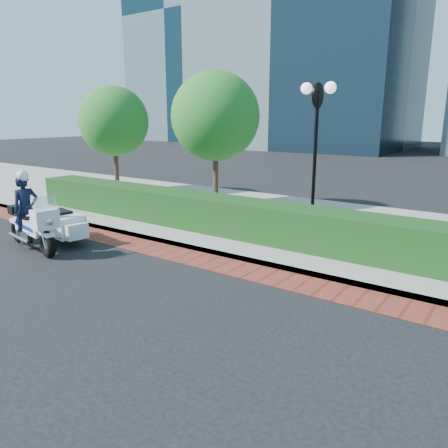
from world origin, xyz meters
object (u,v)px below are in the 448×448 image
Objects in this scene: tree_b at (215,117)px; tree_a at (114,121)px; police_motorcycle at (43,220)px; lamppost at (316,134)px.

tree_a is at bearing 180.00° from tree_b.
tree_a reaches higher than police_motorcycle.
tree_b is 1.89× the size of police_motorcycle.
police_motorcycle is at bearing -136.04° from lamppost.
police_motorcycle is at bearing -98.11° from tree_b.
tree_b reaches higher than police_motorcycle.
tree_a is at bearing 134.39° from police_motorcycle.
lamppost reaches higher than police_motorcycle.
tree_b is 7.14m from police_motorcycle.
police_motorcycle is (-0.93, -6.54, -2.72)m from tree_b.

